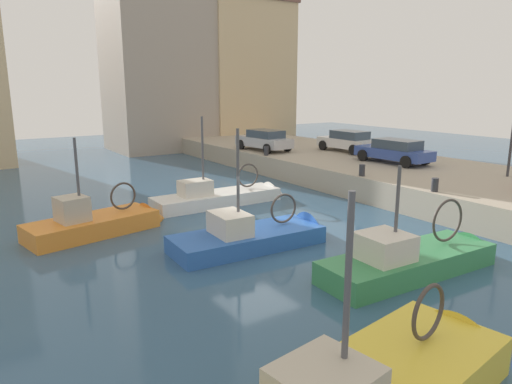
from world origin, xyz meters
TOP-DOWN VIEW (x-y plane):
  - water_surface at (0.00, 0.00)m, footprint 80.00×80.00m
  - quay_wall at (11.50, 0.00)m, footprint 9.00×56.00m
  - fishing_boat_blue at (-0.29, -0.68)m, footprint 6.08×2.37m
  - fishing_boat_green at (2.30, -5.18)m, footprint 6.58×2.18m
  - fishing_boat_white at (1.60, 5.07)m, footprint 6.83×1.91m
  - fishing_boat_orange at (-4.40, 3.75)m, footprint 5.67×2.73m
  - parked_car_white at (12.75, 8.53)m, footprint 1.93×4.08m
  - parked_car_blue at (11.61, 3.74)m, footprint 1.99×4.37m
  - parked_car_silver at (8.52, 11.93)m, footprint 2.20×4.24m
  - mooring_bollard_south at (7.35, -2.00)m, footprint 0.28×0.28m
  - mooring_bollard_mid at (7.35, 2.00)m, footprint 0.28×0.28m
  - mooring_bollard_north at (7.35, 10.00)m, footprint 0.28×0.28m
  - waterfront_building_west_mid at (14.59, 25.24)m, footprint 8.42×7.89m
  - waterfront_building_central at (7.17, 25.02)m, footprint 9.56×7.06m

SIDE VIEW (x-z plane):
  - water_surface at x=0.00m, z-range 0.00..0.00m
  - fishing_boat_white at x=1.60m, z-range -2.32..2.51m
  - fishing_boat_blue at x=-0.29m, z-range -2.37..2.56m
  - fishing_boat_orange at x=-4.40m, z-range -2.11..2.31m
  - fishing_boat_green at x=2.30m, z-range -1.91..2.14m
  - quay_wall at x=11.50m, z-range 0.00..1.20m
  - mooring_bollard_south at x=7.35m, z-range 1.20..1.75m
  - mooring_bollard_mid at x=7.35m, z-range 1.20..1.75m
  - mooring_bollard_north at x=7.35m, z-range 1.20..1.75m
  - parked_car_blue at x=11.61m, z-range 1.22..2.54m
  - parked_car_white at x=12.75m, z-range 1.22..2.58m
  - parked_car_silver at x=8.52m, z-range 1.22..2.58m
  - waterfront_building_west_mid at x=14.59m, z-range 0.02..13.13m
  - waterfront_building_central at x=7.17m, z-range 0.02..24.13m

